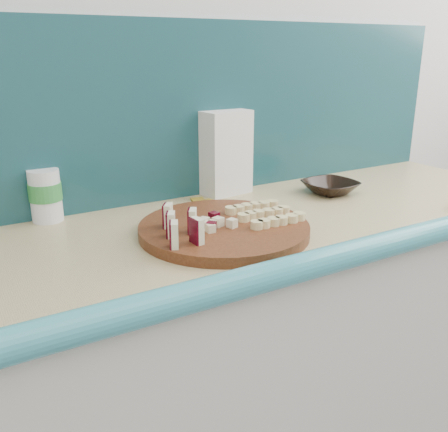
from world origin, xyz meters
name	(u,v)px	position (x,y,z in m)	size (l,w,h in m)	color
kitchen_counter	(196,388)	(0.10, 1.50, 0.46)	(2.20, 0.63, 0.91)	silver
backsplash	(143,114)	(0.10, 1.79, 1.16)	(2.20, 0.02, 0.50)	teal
cutting_board	(224,229)	(0.16, 1.45, 0.92)	(0.41, 0.41, 0.03)	#3F1D0D
apple_wedges	(180,225)	(0.03, 1.42, 0.96)	(0.09, 0.16, 0.06)	#F4EEC3
apple_chunks	(215,222)	(0.13, 1.45, 0.95)	(0.07, 0.06, 0.02)	beige
banana_slices	(264,213)	(0.27, 1.44, 0.94)	(0.16, 0.16, 0.02)	beige
brown_bowl	(330,187)	(0.62, 1.58, 0.93)	(0.16, 0.16, 0.04)	black
flour_bag	(224,152)	(0.34, 1.76, 1.04)	(0.15, 0.10, 0.25)	white
canister	(45,195)	(-0.18, 1.76, 0.98)	(0.08, 0.08, 0.13)	white
banana_peel	(205,208)	(0.21, 1.64, 0.91)	(0.23, 0.20, 0.01)	gold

